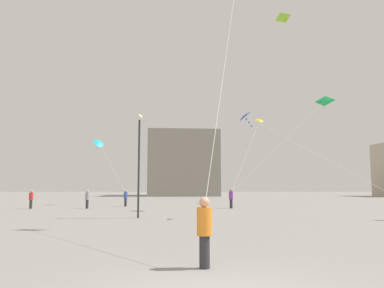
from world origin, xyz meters
TOP-DOWN VIEW (x-y plane):
  - person_in_orange at (-0.10, 2.22)m, footprint 0.35×0.35m
  - person_in_red at (-13.65, 27.05)m, footprint 0.35×0.35m
  - person_in_blue at (-6.14, 30.82)m, footprint 0.35×0.35m
  - person_in_purple at (3.52, 27.19)m, footprint 0.38×0.38m
  - person_in_grey at (-8.88, 27.08)m, footprint 0.35×0.35m
  - kite_cobalt_diamond at (3.19, 16.06)m, footprint 8.59×1.71m
  - kite_emerald_delta at (14.46, 34.11)m, footprint 12.00×7.72m
  - kite_amber_diamond at (7.88, 36.13)m, footprint 4.99×9.64m
  - kite_lime_delta at (7.60, 24.36)m, footprint 4.81×3.57m
  - kite_cyan_diamond at (-9.61, 34.31)m, footprint 4.21×4.22m
  - building_left_hall at (-1.00, 79.01)m, footprint 15.63×18.50m
  - lamppost_west at (-3.29, 16.63)m, footprint 0.36×0.36m

SIDE VIEW (x-z plane):
  - person_in_grey at x=-8.88m, z-range 0.08..1.66m
  - person_in_red at x=-13.65m, z-range 0.08..1.67m
  - person_in_orange at x=-0.10m, z-range 0.08..1.67m
  - person_in_blue at x=-6.14m, z-range 0.08..1.68m
  - person_in_purple at x=3.52m, z-range 0.08..1.81m
  - lamppost_west at x=-3.29m, z-range 0.93..7.17m
  - kite_cobalt_diamond at x=3.19m, z-range 3.43..8.51m
  - kite_cyan_diamond at x=-9.61m, z-range 3.64..9.31m
  - building_left_hall at x=-1.00m, z-range 0.00..13.56m
  - kite_amber_diamond at x=7.88m, z-range 5.00..13.35m
  - kite_emerald_delta at x=14.46m, z-range 5.77..16.07m
  - kite_lime_delta at x=7.60m, z-range 7.97..22.90m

